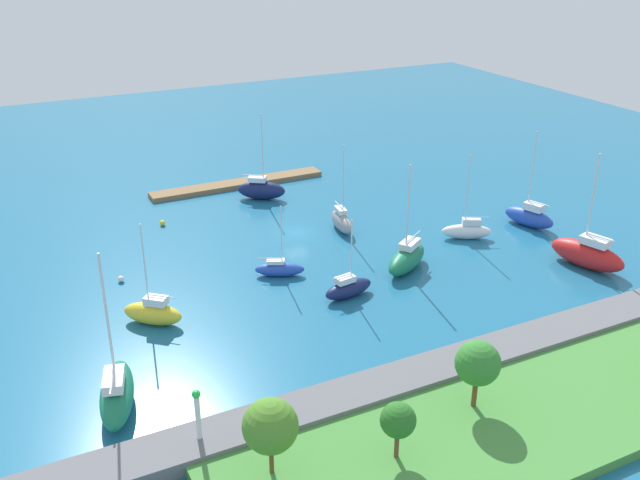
# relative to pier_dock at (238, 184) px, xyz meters

# --- Properties ---
(water) EXTENTS (160.00, 160.00, 0.00)m
(water) POSITION_rel_pier_dock_xyz_m (-0.25, 17.74, -0.30)
(water) COLOR #1E668C
(water) RESTS_ON ground
(pier_dock) EXTENTS (23.44, 2.68, 0.60)m
(pier_dock) POSITION_rel_pier_dock_xyz_m (0.00, 0.00, 0.00)
(pier_dock) COLOR olive
(pier_dock) RESTS_ON ground
(breakwater) EXTENTS (73.57, 3.73, 1.16)m
(breakwater) POSITION_rel_pier_dock_xyz_m (-0.25, 47.84, 0.28)
(breakwater) COLOR slate
(breakwater) RESTS_ON ground
(shoreline_park) EXTENTS (45.09, 11.69, 0.81)m
(shoreline_park) POSITION_rel_pier_dock_xyz_m (-0.25, 55.53, 0.10)
(shoreline_park) COLOR #478C3D
(shoreline_park) RESTS_ON ground
(harbor_beacon) EXTENTS (0.56, 0.56, 3.73)m
(harbor_beacon) POSITION_rel_pier_dock_xyz_m (20.73, 47.84, 3.01)
(harbor_beacon) COLOR silver
(harbor_beacon) RESTS_ON breakwater
(park_tree_mideast) EXTENTS (2.31, 2.31, 4.01)m
(park_tree_mideast) POSITION_rel_pier_dock_xyz_m (9.97, 54.80, 3.33)
(park_tree_mideast) COLOR brown
(park_tree_mideast) RESTS_ON shoreline_park
(park_tree_center) EXTENTS (3.18, 3.18, 5.14)m
(park_tree_center) POSITION_rel_pier_dock_xyz_m (2.28, 52.79, 4.03)
(park_tree_center) COLOR brown
(park_tree_center) RESTS_ON shoreline_park
(park_tree_east) EXTENTS (3.46, 3.46, 5.26)m
(park_tree_east) POSITION_rel_pier_dock_xyz_m (17.62, 52.52, 4.02)
(park_tree_east) COLOR brown
(park_tree_east) RESTS_ON shoreline_park
(sailboat_navy_far_south) EXTENTS (5.30, 2.44, 7.69)m
(sailboat_navy_far_south) POSITION_rel_pier_dock_xyz_m (1.73, 33.45, 0.61)
(sailboat_navy_far_south) COLOR #141E4C
(sailboat_navy_far_south) RESTS_ON water
(sailboat_green_far_north) EXTENTS (7.11, 5.73, 11.18)m
(sailboat_green_far_north) POSITION_rel_pier_dock_xyz_m (-6.27, 31.06, 0.96)
(sailboat_green_far_north) COLOR #19724C
(sailboat_green_far_north) RESTS_ON water
(sailboat_blue_inner_mooring) EXTENTS (5.03, 3.45, 7.42)m
(sailboat_blue_inner_mooring) POSITION_rel_pier_dock_xyz_m (5.70, 26.60, 0.46)
(sailboat_blue_inner_mooring) COLOR #2347B2
(sailboat_blue_inner_mooring) RESTS_ON water
(sailboat_yellow_lone_north) EXTENTS (5.31, 4.99, 9.38)m
(sailboat_yellow_lone_north) POSITION_rel_pier_dock_xyz_m (19.21, 30.12, 0.81)
(sailboat_yellow_lone_north) COLOR yellow
(sailboat_yellow_lone_north) RESTS_ON water
(sailboat_red_lone_south) EXTENTS (4.75, 8.22, 11.86)m
(sailboat_red_lone_south) POSITION_rel_pier_dock_xyz_m (-22.86, 38.73, 1.16)
(sailboat_red_lone_south) COLOR red
(sailboat_red_lone_south) RESTS_ON water
(sailboat_white_along_channel) EXTENTS (5.57, 3.97, 9.67)m
(sailboat_white_along_channel) POSITION_rel_pier_dock_xyz_m (-16.40, 27.57, 0.68)
(sailboat_white_along_channel) COLOR white
(sailboat_white_along_channel) RESTS_ON water
(sailboat_gray_center_basin) EXTENTS (2.34, 5.70, 10.12)m
(sailboat_gray_center_basin) POSITION_rel_pier_dock_xyz_m (-5.21, 19.30, 0.83)
(sailboat_gray_center_basin) COLOR gray
(sailboat_gray_center_basin) RESTS_ON water
(sailboat_navy_near_pier) EXTENTS (6.16, 5.12, 10.99)m
(sailboat_navy_near_pier) POSITION_rel_pier_dock_xyz_m (-0.89, 5.94, 0.98)
(sailboat_navy_near_pier) COLOR #141E4C
(sailboat_navy_near_pier) RESTS_ON water
(sailboat_green_off_beacon) EXTENTS (4.36, 8.09, 12.21)m
(sailboat_green_off_beacon) POSITION_rel_pier_dock_xyz_m (24.59, 40.89, 1.14)
(sailboat_green_off_beacon) COLOR #19724C
(sailboat_green_off_beacon) RESTS_ON water
(sailboat_blue_west_end) EXTENTS (3.80, 6.43, 11.09)m
(sailboat_blue_west_end) POSITION_rel_pier_dock_xyz_m (-25.01, 27.84, 0.88)
(sailboat_blue_west_end) COLOR #2347B2
(sailboat_blue_west_end) RESTS_ON water
(mooring_buoy_white) EXTENTS (0.62, 0.62, 0.62)m
(mooring_buoy_white) POSITION_rel_pier_dock_xyz_m (20.02, 20.89, 0.01)
(mooring_buoy_white) COLOR white
(mooring_buoy_white) RESTS_ON water
(mooring_buoy_yellow) EXTENTS (0.64, 0.64, 0.64)m
(mooring_buoy_yellow) POSITION_rel_pier_dock_xyz_m (12.60, 8.83, 0.02)
(mooring_buoy_yellow) COLOR yellow
(mooring_buoy_yellow) RESTS_ON water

